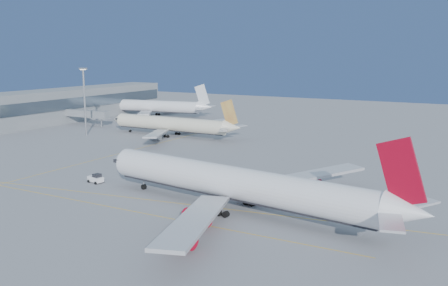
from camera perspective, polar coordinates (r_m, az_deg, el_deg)
ground at (r=115.06m, az=-6.62°, el=-5.73°), size 500.00×500.00×0.00m
terminal at (r=251.85m, az=-16.71°, el=4.32°), size 18.40×110.00×15.00m
jet_bridge at (r=227.59m, az=-15.17°, el=3.22°), size 23.60×3.60×6.90m
taxiway_lines at (r=128.62m, az=-10.32°, el=-4.12°), size 118.86×140.00×0.02m
airliner_virgin at (r=100.18m, az=1.68°, el=-4.74°), size 75.57×67.32×18.67m
airliner_etihad at (r=192.27m, az=-5.87°, el=2.15°), size 58.79×54.51×15.39m
airliner_third at (r=255.06m, az=-7.95°, el=4.18°), size 63.03×57.56×16.93m
pushback_tug at (r=127.18m, az=-14.43°, el=-3.95°), size 4.42×3.14×2.32m
light_mast at (r=199.73m, az=-15.67°, el=5.21°), size 2.25×2.25×26.07m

